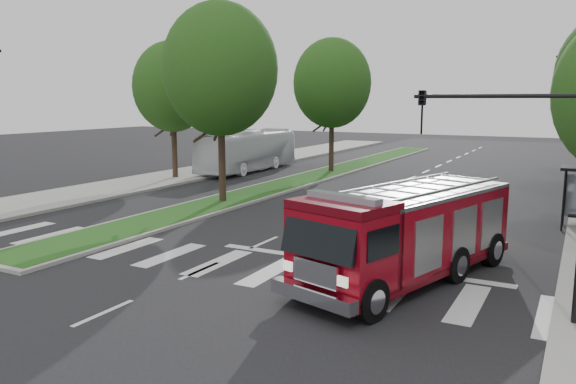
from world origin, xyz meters
name	(u,v)px	position (x,y,z in m)	size (l,w,h in m)	color
ground	(264,243)	(0.00, 0.00, 0.00)	(140.00, 140.00, 0.00)	black
sidewalk_left	(150,181)	(-14.50, 10.00, 0.07)	(5.00, 80.00, 0.15)	gray
median	(320,175)	(-6.00, 18.00, 0.08)	(3.00, 50.00, 0.15)	gray
tree_median_near	(220,69)	(-6.00, 6.00, 6.81)	(5.80, 5.80, 10.16)	black
tree_median_far	(332,83)	(-6.00, 20.00, 6.49)	(5.60, 5.60, 9.72)	black
tree_left_mid	(172,87)	(-14.00, 12.00, 6.16)	(5.20, 5.20, 9.16)	black
streetlight_right_near	(547,128)	(9.61, -3.50, 4.67)	(4.08, 0.22, 8.00)	black
fire_engine	(407,234)	(5.99, -1.87, 1.42)	(4.87, 8.91, 2.96)	#55040C
city_bus	(249,150)	(-12.00, 18.18, 1.54)	(2.59, 11.08, 3.09)	silver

